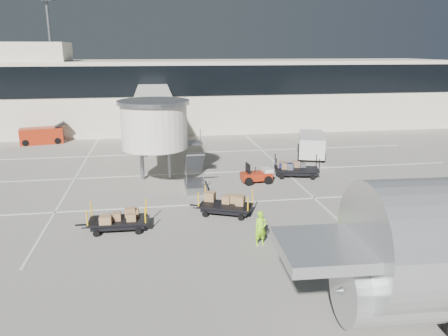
{
  "coord_description": "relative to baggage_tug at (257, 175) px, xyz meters",
  "views": [
    {
      "loc": [
        -3.98,
        -23.37,
        9.3
      ],
      "look_at": [
        0.26,
        3.0,
        2.0
      ],
      "focal_mm": 35.0,
      "sensor_mm": 36.0,
      "label": 1
    }
  ],
  "objects": [
    {
      "name": "ground",
      "position": [
        -3.14,
        -5.94,
        -0.53
      ],
      "size": [
        140.0,
        140.0,
        0.0
      ],
      "primitive_type": "plane",
      "color": "#9D978C",
      "rests_on": "ground"
    },
    {
      "name": "terminal",
      "position": [
        -3.49,
        24.0,
        3.58
      ],
      "size": [
        64.0,
        12.11,
        15.2
      ],
      "color": "beige",
      "rests_on": "ground"
    },
    {
      "name": "lane_markings",
      "position": [
        -3.8,
        3.39,
        -0.52
      ],
      "size": [
        40.0,
        30.0,
        0.02
      ],
      "color": "silver",
      "rests_on": "ground"
    },
    {
      "name": "suitcase_cart",
      "position": [
        3.28,
        0.96,
        0.05
      ],
      "size": [
        4.1,
        2.29,
        1.57
      ],
      "rotation": [
        0.0,
        0.0,
        -0.22
      ],
      "color": "black",
      "rests_on": "ground"
    },
    {
      "name": "baggage_tug",
      "position": [
        0.0,
        0.0,
        0.0
      ],
      "size": [
        2.29,
        1.56,
        1.44
      ],
      "rotation": [
        0.0,
        0.0,
        0.08
      ],
      "color": "maroon",
      "rests_on": "ground"
    },
    {
      "name": "belt_loader",
      "position": [
        -18.45,
        16.59,
        0.28
      ],
      "size": [
        4.59,
        2.45,
        2.1
      ],
      "rotation": [
        0.0,
        0.0,
        0.19
      ],
      "color": "maroon",
      "rests_on": "ground"
    },
    {
      "name": "ground_worker",
      "position": [
        -2.23,
        -10.17,
        0.36
      ],
      "size": [
        0.73,
        0.57,
        1.77
      ],
      "primitive_type": "imported",
      "rotation": [
        0.0,
        0.0,
        0.25
      ],
      "color": "#8EEA18",
      "rests_on": "ground"
    },
    {
      "name": "minivan",
      "position": [
        6.63,
        7.08,
        0.67
      ],
      "size": [
        3.68,
        5.66,
        2.0
      ],
      "rotation": [
        0.0,
        0.0,
        -0.32
      ],
      "color": "silver",
      "rests_on": "ground"
    },
    {
      "name": "box_cart_far",
      "position": [
        -9.19,
        -7.17,
        0.02
      ],
      "size": [
        3.75,
        1.59,
        1.46
      ],
      "rotation": [
        0.0,
        0.0,
        -0.02
      ],
      "color": "black",
      "rests_on": "ground"
    },
    {
      "name": "jet_bridge",
      "position": [
        -7.11,
        6.32,
        3.76
      ],
      "size": [
        5.7,
        20.4,
        6.03
      ],
      "color": "white",
      "rests_on": "ground"
    },
    {
      "name": "box_cart_near",
      "position": [
        -3.26,
        -5.78,
        0.03
      ],
      "size": [
        3.7,
        2.57,
        1.45
      ],
      "rotation": [
        0.0,
        0.0,
        -0.41
      ],
      "color": "black",
      "rests_on": "ground"
    }
  ]
}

